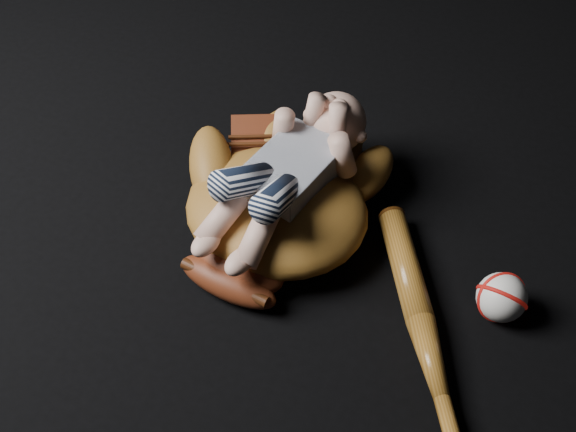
{
  "coord_description": "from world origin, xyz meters",
  "views": [
    {
      "loc": [
        0.34,
        -0.64,
        0.9
      ],
      "look_at": [
        0.08,
        0.08,
        0.07
      ],
      "focal_mm": 45.0,
      "sensor_mm": 36.0,
      "label": 1
    }
  ],
  "objects_px": {
    "newborn_baby": "(281,173)",
    "baseball_bat": "(425,337)",
    "baseball": "(502,297)",
    "baseball_glove": "(277,203)"
  },
  "relations": [
    {
      "from": "baseball_bat",
      "to": "baseball",
      "type": "height_order",
      "value": "baseball"
    },
    {
      "from": "baseball_glove",
      "to": "baseball",
      "type": "distance_m",
      "value": 0.37
    },
    {
      "from": "baseball_glove",
      "to": "newborn_baby",
      "type": "relative_size",
      "value": 1.1
    },
    {
      "from": "baseball_bat",
      "to": "baseball_glove",
      "type": "bearing_deg",
      "value": 153.45
    },
    {
      "from": "baseball_glove",
      "to": "baseball_bat",
      "type": "bearing_deg",
      "value": -16.12
    },
    {
      "from": "newborn_baby",
      "to": "baseball",
      "type": "height_order",
      "value": "newborn_baby"
    },
    {
      "from": "baseball_glove",
      "to": "baseball_bat",
      "type": "distance_m",
      "value": 0.31
    },
    {
      "from": "newborn_baby",
      "to": "baseball",
      "type": "distance_m",
      "value": 0.38
    },
    {
      "from": "newborn_baby",
      "to": "baseball_bat",
      "type": "bearing_deg",
      "value": -13.48
    },
    {
      "from": "baseball_glove",
      "to": "newborn_baby",
      "type": "xyz_separation_m",
      "value": [
        0.0,
        0.01,
        0.06
      ]
    }
  ]
}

